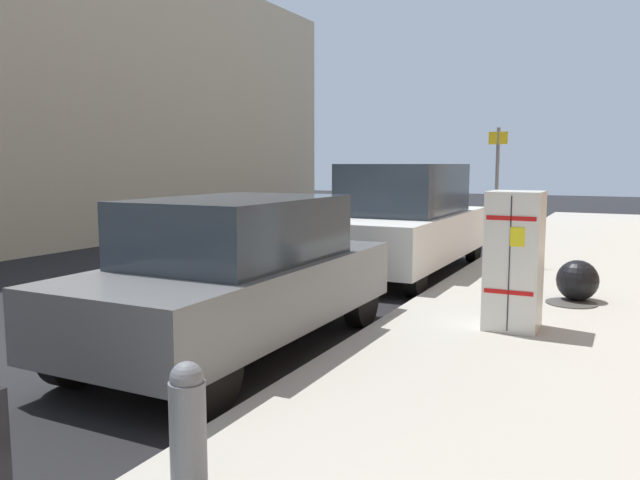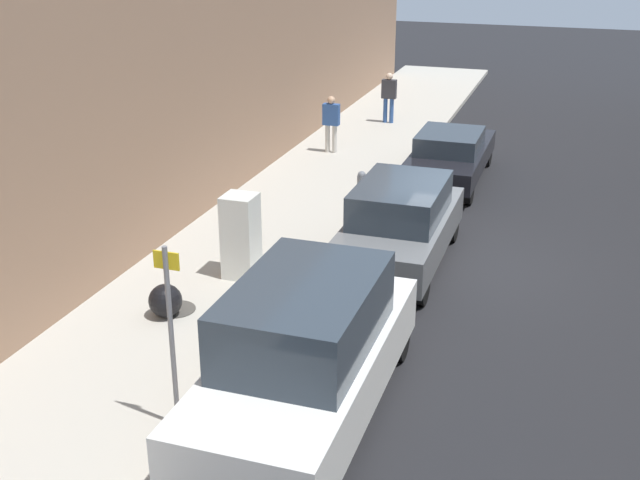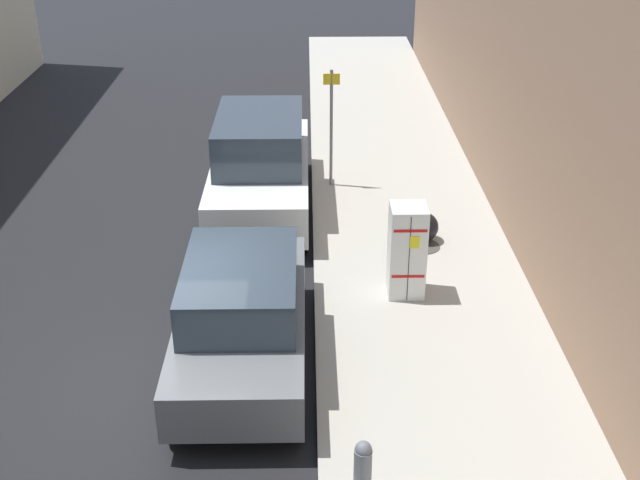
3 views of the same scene
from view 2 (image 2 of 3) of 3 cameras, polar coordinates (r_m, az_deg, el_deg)
The scene contains 13 objects.
ground_plane at distance 16.85m, azimuth 9.87°, elevation -1.66°, with size 80.00×80.00×0.00m, color black.
sidewalk_slab at distance 17.84m, azimuth -3.61°, elevation 0.28°, with size 3.85×44.00×0.15m, color #B2ADA0.
building_facade_near at distance 18.02m, azimuth -12.84°, elevation 14.32°, with size 1.96×39.60×8.84m, color #937056.
discarded_refrigerator at distance 15.44m, azimuth -5.65°, elevation 0.28°, with size 0.62×0.63×1.65m.
manhole_cover at distance 14.59m, azimuth -10.20°, elevation -4.87°, with size 0.70×0.70×0.02m, color #47443F.
street_sign_post at distance 10.76m, azimuth -10.55°, elevation -6.26°, with size 0.36×0.07×2.67m.
fire_hydrant at distance 19.51m, azimuth 2.96°, elevation 3.78°, with size 0.22×0.22×0.82m.
trash_bag at distance 14.28m, azimuth -10.94°, elevation -4.25°, with size 0.59×0.59×0.59m, color black.
pedestrian_walking_far at distance 27.44m, azimuth 4.92°, elevation 10.30°, with size 0.49×0.23×1.68m.
pedestrian_standing_near at distance 23.74m, azimuth 0.80°, elevation 8.52°, with size 0.48×0.22×1.68m.
parked_van_white at distance 11.25m, azimuth -1.01°, elevation -8.03°, with size 2.03×5.19×2.12m.
parked_suv_gray at distance 16.31m, azimuth 5.70°, elevation 1.19°, with size 1.88×4.50×1.75m.
parked_sedan_dark at distance 21.89m, azimuth 9.23°, elevation 6.00°, with size 1.81×4.73×1.41m.
Camera 2 is at (2.07, -15.33, 6.68)m, focal length 45.00 mm.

